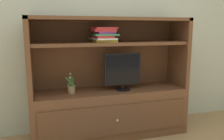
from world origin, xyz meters
TOP-DOWN VIEW (x-y plane):
  - painted_rear_wall at (0.00, 0.75)m, footprint 6.00×0.10m
  - media_console at (0.00, 0.41)m, footprint 1.86×0.51m
  - tv_monitor at (0.13, 0.35)m, footprint 0.45×0.19m
  - potted_plant at (-0.48, 0.38)m, footprint 0.11×0.11m
  - magazine_stack at (-0.09, 0.40)m, footprint 0.30×0.36m

SIDE VIEW (x-z plane):
  - media_console at x=0.00m, z-range -0.26..1.17m
  - potted_plant at x=-0.48m, z-range 0.51..0.75m
  - tv_monitor at x=0.13m, z-range 0.59..1.03m
  - magazine_stack at x=-0.09m, z-range 1.15..1.32m
  - painted_rear_wall at x=0.00m, z-range 0.00..2.80m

